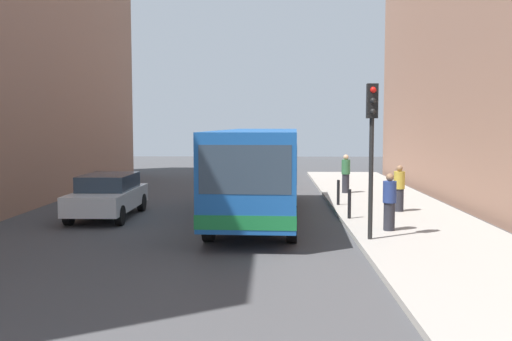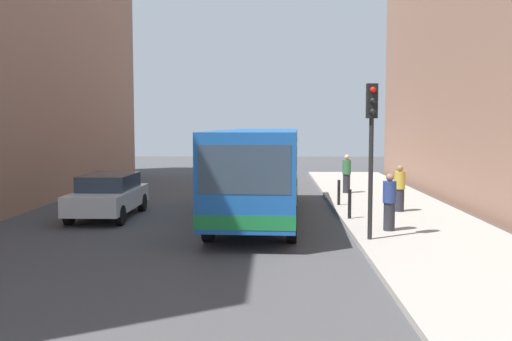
{
  "view_description": "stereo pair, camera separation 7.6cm",
  "coord_description": "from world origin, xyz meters",
  "px_view_note": "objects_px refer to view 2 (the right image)",
  "views": [
    {
      "loc": [
        0.94,
        -16.53,
        3.2
      ],
      "look_at": [
        0.46,
        0.69,
        1.8
      ],
      "focal_mm": 40.11,
      "sensor_mm": 36.0,
      "label": 1
    },
    {
      "loc": [
        1.01,
        -16.53,
        3.2
      ],
      "look_at": [
        0.46,
        0.69,
        1.8
      ],
      "focal_mm": 40.11,
      "sensor_mm": 36.0,
      "label": 2
    }
  ],
  "objects_px": {
    "pedestrian_far_sidewalk": "(347,174)",
    "car_beside_bus": "(108,195)",
    "bollard_near": "(350,204)",
    "bus": "(260,168)",
    "bollard_mid": "(339,192)",
    "car_behind_bus": "(256,169)",
    "traffic_light": "(371,132)",
    "pedestrian_near_signal": "(389,202)",
    "pedestrian_mid_sidewalk": "(400,189)"
  },
  "relations": [
    {
      "from": "pedestrian_far_sidewalk",
      "to": "car_beside_bus",
      "type": "bearing_deg",
      "value": -23.58
    },
    {
      "from": "bollard_near",
      "to": "pedestrian_far_sidewalk",
      "type": "xyz_separation_m",
      "value": [
        0.77,
        6.95,
        0.38
      ]
    },
    {
      "from": "bus",
      "to": "pedestrian_far_sidewalk",
      "type": "distance_m",
      "value": 7.11
    },
    {
      "from": "bollard_mid",
      "to": "pedestrian_far_sidewalk",
      "type": "relative_size",
      "value": 0.56
    },
    {
      "from": "car_behind_bus",
      "to": "traffic_light",
      "type": "bearing_deg",
      "value": 102.4
    },
    {
      "from": "pedestrian_near_signal",
      "to": "bus",
      "type": "bearing_deg",
      "value": -14.35
    },
    {
      "from": "car_beside_bus",
      "to": "car_behind_bus",
      "type": "xyz_separation_m",
      "value": [
        4.72,
        11.3,
        0.0
      ]
    },
    {
      "from": "traffic_light",
      "to": "pedestrian_mid_sidewalk",
      "type": "height_order",
      "value": "traffic_light"
    },
    {
      "from": "bus",
      "to": "pedestrian_near_signal",
      "type": "bearing_deg",
      "value": 144.13
    },
    {
      "from": "bus",
      "to": "pedestrian_far_sidewalk",
      "type": "xyz_separation_m",
      "value": [
        3.7,
        6.03,
        -0.72
      ]
    },
    {
      "from": "car_beside_bus",
      "to": "bollard_near",
      "type": "xyz_separation_m",
      "value": [
        8.13,
        -0.89,
        -0.16
      ]
    },
    {
      "from": "car_beside_bus",
      "to": "traffic_light",
      "type": "distance_m",
      "value": 9.53
    },
    {
      "from": "bollard_mid",
      "to": "pedestrian_far_sidewalk",
      "type": "distance_m",
      "value": 3.93
    },
    {
      "from": "bollard_near",
      "to": "bollard_mid",
      "type": "bearing_deg",
      "value": 90.0
    },
    {
      "from": "bollard_near",
      "to": "pedestrian_mid_sidewalk",
      "type": "bearing_deg",
      "value": 38.96
    },
    {
      "from": "car_behind_bus",
      "to": "pedestrian_far_sidewalk",
      "type": "distance_m",
      "value": 6.71
    },
    {
      "from": "car_behind_bus",
      "to": "bus",
      "type": "bearing_deg",
      "value": 92.11
    },
    {
      "from": "pedestrian_near_signal",
      "to": "bollard_mid",
      "type": "bearing_deg",
      "value": -56.65
    },
    {
      "from": "car_behind_bus",
      "to": "bollard_near",
      "type": "relative_size",
      "value": 4.64
    },
    {
      "from": "car_beside_bus",
      "to": "bollard_mid",
      "type": "bearing_deg",
      "value": -164.62
    },
    {
      "from": "bollard_mid",
      "to": "pedestrian_near_signal",
      "type": "relative_size",
      "value": 0.58
    },
    {
      "from": "bus",
      "to": "bollard_near",
      "type": "height_order",
      "value": "bus"
    },
    {
      "from": "car_behind_bus",
      "to": "pedestrian_far_sidewalk",
      "type": "relative_size",
      "value": 2.58
    },
    {
      "from": "bollard_near",
      "to": "pedestrian_far_sidewalk",
      "type": "distance_m",
      "value": 7.0
    },
    {
      "from": "bollard_mid",
      "to": "pedestrian_mid_sidewalk",
      "type": "distance_m",
      "value": 2.5
    },
    {
      "from": "car_beside_bus",
      "to": "traffic_light",
      "type": "xyz_separation_m",
      "value": [
        8.23,
        -4.24,
        2.22
      ]
    },
    {
      "from": "pedestrian_far_sidewalk",
      "to": "bus",
      "type": "bearing_deg",
      "value": 0.63
    },
    {
      "from": "pedestrian_near_signal",
      "to": "car_behind_bus",
      "type": "bearing_deg",
      "value": -49.4
    },
    {
      "from": "traffic_light",
      "to": "pedestrian_far_sidewalk",
      "type": "xyz_separation_m",
      "value": [
        0.67,
        10.3,
        -2.0
      ]
    },
    {
      "from": "car_behind_bus",
      "to": "pedestrian_mid_sidewalk",
      "type": "distance_m",
      "value": 11.89
    },
    {
      "from": "bus",
      "to": "pedestrian_mid_sidewalk",
      "type": "bearing_deg",
      "value": -170.03
    },
    {
      "from": "bus",
      "to": "traffic_light",
      "type": "bearing_deg",
      "value": 127.72
    },
    {
      "from": "traffic_light",
      "to": "pedestrian_far_sidewalk",
      "type": "relative_size",
      "value": 2.4
    },
    {
      "from": "car_beside_bus",
      "to": "car_behind_bus",
      "type": "bearing_deg",
      "value": -112.56
    },
    {
      "from": "car_beside_bus",
      "to": "pedestrian_near_signal",
      "type": "bearing_deg",
      "value": 161.9
    },
    {
      "from": "pedestrian_mid_sidewalk",
      "to": "car_beside_bus",
      "type": "bearing_deg",
      "value": -64.65
    },
    {
      "from": "car_behind_bus",
      "to": "bollard_near",
      "type": "distance_m",
      "value": 12.66
    },
    {
      "from": "car_beside_bus",
      "to": "bollard_mid",
      "type": "relative_size",
      "value": 4.63
    },
    {
      "from": "car_behind_bus",
      "to": "pedestrian_near_signal",
      "type": "height_order",
      "value": "pedestrian_near_signal"
    },
    {
      "from": "bus",
      "to": "bollard_mid",
      "type": "relative_size",
      "value": 11.7
    },
    {
      "from": "bus",
      "to": "car_beside_bus",
      "type": "distance_m",
      "value": 5.29
    },
    {
      "from": "car_behind_bus",
      "to": "traffic_light",
      "type": "distance_m",
      "value": 16.09
    },
    {
      "from": "pedestrian_mid_sidewalk",
      "to": "traffic_light",
      "type": "bearing_deg",
      "value": 1.0
    },
    {
      "from": "bus",
      "to": "pedestrian_far_sidewalk",
      "type": "relative_size",
      "value": 6.51
    },
    {
      "from": "pedestrian_near_signal",
      "to": "traffic_light",
      "type": "bearing_deg",
      "value": 83.34
    },
    {
      "from": "bollard_near",
      "to": "pedestrian_far_sidewalk",
      "type": "relative_size",
      "value": 0.56
    },
    {
      "from": "bus",
      "to": "car_beside_bus",
      "type": "height_order",
      "value": "bus"
    },
    {
      "from": "car_behind_bus",
      "to": "bollard_mid",
      "type": "distance_m",
      "value": 9.7
    },
    {
      "from": "pedestrian_near_signal",
      "to": "pedestrian_far_sidewalk",
      "type": "xyz_separation_m",
      "value": [
        -0.09,
        9.02,
        0.03
      ]
    },
    {
      "from": "pedestrian_mid_sidewalk",
      "to": "bollard_mid",
      "type": "bearing_deg",
      "value": -106.96
    }
  ]
}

